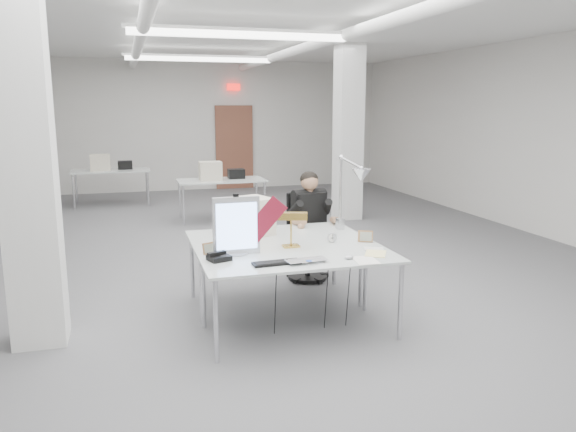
% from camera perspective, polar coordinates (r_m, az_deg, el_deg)
% --- Properties ---
extents(room_shell, '(10.04, 14.04, 3.24)m').
position_cam_1_polar(room_shell, '(7.54, -4.55, 8.00)').
color(room_shell, '#565558').
rests_on(room_shell, ground).
extents(desk_main, '(1.80, 0.90, 0.02)m').
position_cam_1_polar(desk_main, '(5.15, 1.17, -4.22)').
color(desk_main, silver).
rests_on(desk_main, room_shell).
extents(desk_second, '(1.80, 0.90, 0.02)m').
position_cam_1_polar(desk_second, '(5.99, -1.39, -2.01)').
color(desk_second, silver).
rests_on(desk_second, room_shell).
extents(bg_desk_a, '(1.60, 0.80, 0.02)m').
position_cam_1_polar(bg_desk_a, '(10.47, -6.78, 3.62)').
color(bg_desk_a, silver).
rests_on(bg_desk_a, room_shell).
extents(bg_desk_b, '(1.60, 0.80, 0.02)m').
position_cam_1_polar(bg_desk_b, '(12.52, -17.56, 4.41)').
color(bg_desk_b, silver).
rests_on(bg_desk_b, room_shell).
extents(filing_cabinet, '(0.45, 0.55, 1.20)m').
position_cam_1_polar(filing_cabinet, '(14.12, -24.34, 4.07)').
color(filing_cabinet, gray).
rests_on(filing_cabinet, room_shell).
extents(office_chair, '(0.63, 0.63, 1.10)m').
position_cam_1_polar(office_chair, '(6.83, 2.03, -2.04)').
color(office_chair, black).
rests_on(office_chair, room_shell).
extents(seated_person, '(0.52, 0.60, 0.79)m').
position_cam_1_polar(seated_person, '(6.72, 2.18, 0.80)').
color(seated_person, black).
rests_on(seated_person, office_chair).
extents(monitor, '(0.44, 0.05, 0.54)m').
position_cam_1_polar(monitor, '(5.17, -5.27, -1.00)').
color(monitor, silver).
rests_on(monitor, desk_main).
extents(pennant, '(0.40, 0.12, 0.44)m').
position_cam_1_polar(pennant, '(5.18, -2.30, -0.33)').
color(pennant, maroon).
rests_on(pennant, monitor).
extents(keyboard, '(0.43, 0.16, 0.02)m').
position_cam_1_polar(keyboard, '(4.89, -1.18, -4.78)').
color(keyboard, black).
rests_on(keyboard, desk_main).
extents(laptop, '(0.39, 0.28, 0.03)m').
position_cam_1_polar(laptop, '(4.89, 2.15, -4.75)').
color(laptop, '#AAAAAF').
rests_on(laptop, desk_main).
extents(mouse, '(0.10, 0.08, 0.04)m').
position_cam_1_polar(mouse, '(5.07, 6.21, -4.18)').
color(mouse, '#BCBBC0').
rests_on(mouse, desk_main).
extents(bankers_lamp, '(0.30, 0.19, 0.32)m').
position_cam_1_polar(bankers_lamp, '(5.44, 0.31, -1.51)').
color(bankers_lamp, gold).
rests_on(bankers_lamp, desk_main).
extents(desk_phone, '(0.23, 0.21, 0.05)m').
position_cam_1_polar(desk_phone, '(5.04, -7.01, -4.25)').
color(desk_phone, black).
rests_on(desk_phone, desk_main).
extents(picture_frame_left, '(0.14, 0.09, 0.11)m').
position_cam_1_polar(picture_frame_left, '(5.27, -8.00, -3.24)').
color(picture_frame_left, '#A67147').
rests_on(picture_frame_left, desk_main).
extents(picture_frame_right, '(0.15, 0.10, 0.12)m').
position_cam_1_polar(picture_frame_right, '(5.71, 7.87, -2.05)').
color(picture_frame_right, '#A27045').
rests_on(picture_frame_right, desk_main).
extents(desk_clock, '(0.10, 0.06, 0.10)m').
position_cam_1_polar(desk_clock, '(5.66, 4.49, -2.19)').
color(desk_clock, '#B6B6BB').
rests_on(desk_clock, desk_main).
extents(paper_stack_a, '(0.22, 0.30, 0.01)m').
position_cam_1_polar(paper_stack_a, '(5.05, 7.86, -4.48)').
color(paper_stack_a, white).
rests_on(paper_stack_a, desk_main).
extents(paper_stack_b, '(0.29, 0.31, 0.01)m').
position_cam_1_polar(paper_stack_b, '(5.28, 8.89, -3.79)').
color(paper_stack_b, '#FAEA95').
rests_on(paper_stack_b, desk_main).
extents(paper_stack_c, '(0.22, 0.19, 0.01)m').
position_cam_1_polar(paper_stack_c, '(5.45, 8.71, -3.31)').
color(paper_stack_c, silver).
rests_on(paper_stack_c, desk_main).
extents(beige_monitor, '(0.53, 0.51, 0.39)m').
position_cam_1_polar(beige_monitor, '(5.97, -3.90, -0.04)').
color(beige_monitor, beige).
rests_on(beige_monitor, desk_second).
extents(architect_lamp, '(0.41, 0.75, 0.91)m').
position_cam_1_polar(architect_lamp, '(5.96, 6.25, 2.44)').
color(architect_lamp, silver).
rests_on(architect_lamp, desk_second).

